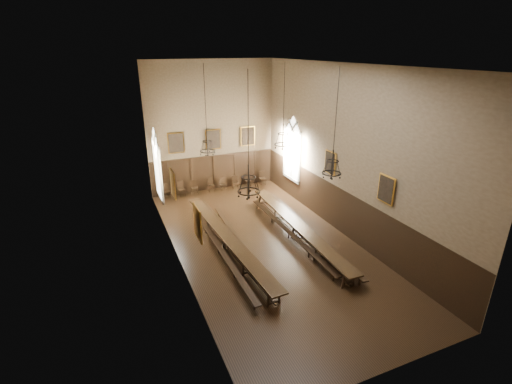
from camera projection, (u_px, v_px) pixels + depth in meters
floor at (265, 245)px, 19.53m from camera, size 9.00×18.00×0.02m
ceiling at (267, 64)px, 16.23m from camera, size 9.00×18.00×0.02m
wall_back at (212, 128)px, 25.59m from camera, size 9.00×0.02×9.00m
wall_front at (403, 251)px, 10.17m from camera, size 9.00×0.02×9.00m
wall_left at (173, 175)px, 16.23m from camera, size 0.02×18.00×9.00m
wall_right at (344, 153)px, 19.53m from camera, size 0.02×18.00×9.00m
wainscot_panelling at (266, 223)px, 19.07m from camera, size 9.00×18.00×2.50m
table_left at (228, 243)px, 18.81m from camera, size 1.35×10.71×0.83m
table_right at (297, 230)px, 20.12m from camera, size 1.09×10.73×0.84m
bench_left_outer at (218, 248)px, 18.61m from camera, size 0.32×10.16×0.46m
bench_left_inner at (240, 245)px, 18.95m from camera, size 0.77×9.22×0.41m
bench_right_inner at (289, 234)px, 20.07m from camera, size 0.29×9.29×0.42m
bench_right_outer at (308, 230)px, 20.39m from camera, size 0.95×10.67×0.48m
chair_0 at (167, 194)px, 25.48m from camera, size 0.54×0.54×0.98m
chair_1 at (182, 192)px, 25.79m from camera, size 0.52×0.52×1.03m
chair_2 at (195, 190)px, 26.10m from camera, size 0.49×0.49×0.99m
chair_3 at (211, 187)px, 26.63m from camera, size 0.43×0.43×0.95m
chair_4 at (223, 186)px, 26.86m from camera, size 0.42×0.42×0.89m
chair_5 at (235, 184)px, 27.22m from camera, size 0.49×0.49×0.93m
chair_6 at (248, 182)px, 27.64m from camera, size 0.41×0.41×0.90m
chair_7 at (262, 180)px, 28.00m from camera, size 0.46×0.46×0.99m
chandelier_back_left at (207, 145)px, 18.92m from camera, size 0.80×0.80×4.42m
chandelier_back_right at (283, 140)px, 20.56m from camera, size 0.95×0.95×4.54m
chandelier_front_left at (249, 184)px, 14.68m from camera, size 0.92×0.92×4.83m
chandelier_front_right at (332, 167)px, 16.22m from camera, size 0.86×0.86×4.63m
portrait_back_0 at (176, 143)px, 24.82m from camera, size 1.10×0.12×1.40m
portrait_back_1 at (213, 139)px, 25.77m from camera, size 1.10×0.12×1.40m
portrait_back_2 at (248, 136)px, 26.72m from camera, size 1.10×0.12×1.40m
portrait_left_0 at (173, 184)px, 17.43m from camera, size 0.12×1.00×1.30m
portrait_left_1 at (197, 223)px, 13.58m from camera, size 0.12×1.00×1.30m
portrait_right_0 at (330, 163)px, 20.63m from camera, size 0.12×1.00×1.30m
portrait_right_1 at (386, 189)px, 16.78m from camera, size 0.12×1.00×1.30m
window_right at (292, 149)px, 24.61m from camera, size 0.20×2.20×4.60m
window_left at (157, 164)px, 21.37m from camera, size 0.20×2.20×4.60m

